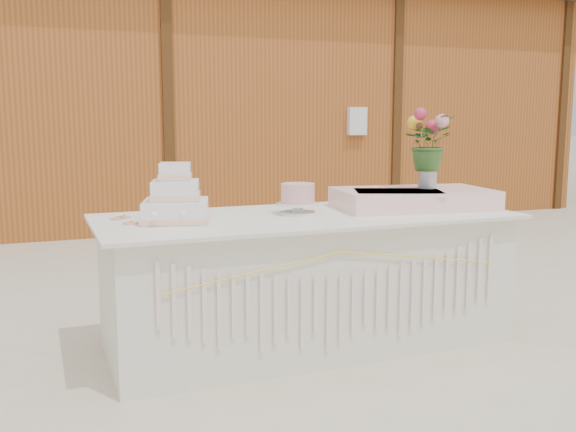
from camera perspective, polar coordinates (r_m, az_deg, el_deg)
name	(u,v)px	position (r m, az deg, el deg)	size (l,w,h in m)	color
ground	(307,342)	(3.90, 1.66, -11.15)	(80.00, 80.00, 0.00)	beige
barn	(139,94)	(9.48, -13.11, 10.50)	(12.60, 4.60, 3.30)	#9E5021
cake_table	(307,279)	(3.78, 1.72, -5.64)	(2.40, 1.00, 0.77)	silver
wedding_cake	(176,202)	(3.49, -9.94, 1.27)	(0.43, 0.43, 0.32)	white
pink_cake_stand	(298,197)	(3.72, 0.87, 1.70)	(0.25, 0.25, 0.18)	white
satin_runner	(413,199)	(4.05, 11.07, 1.53)	(0.94, 0.54, 0.12)	#FCCECA
flower_vase	(427,176)	(4.11, 12.27, 3.54)	(0.12, 0.12, 0.16)	#BCBCC1
bouquet	(428,135)	(4.09, 12.38, 7.06)	(0.31, 0.27, 0.35)	#345B24
loose_flowers	(129,219)	(3.57, -13.92, -0.29)	(0.16, 0.38, 0.02)	pink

